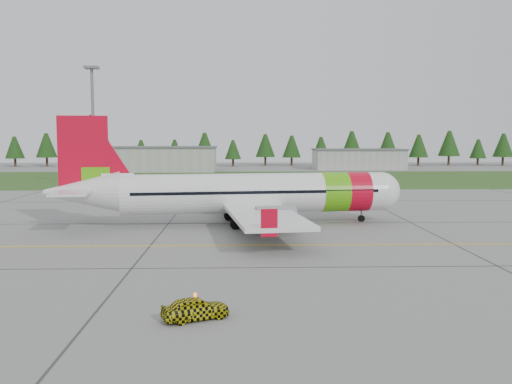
{
  "coord_description": "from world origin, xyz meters",
  "views": [
    {
      "loc": [
        -7.7,
        -37.92,
        8.84
      ],
      "look_at": [
        -6.13,
        16.4,
        3.58
      ],
      "focal_mm": 40.0,
      "sensor_mm": 36.0,
      "label": 1
    }
  ],
  "objects": [
    {
      "name": "floodlight_mast",
      "position": [
        -32.0,
        58.0,
        10.0
      ],
      "size": [
        0.5,
        0.5,
        20.0
      ],
      "primitive_type": "cylinder",
      "color": "slate",
      "rests_on": "ground"
    },
    {
      "name": "service_van",
      "position": [
        -32.26,
        56.91,
        1.97
      ],
      "size": [
        1.73,
        1.69,
        3.93
      ],
      "primitive_type": "imported",
      "rotation": [
        0.0,
        0.0,
        0.35
      ],
      "color": "silver",
      "rests_on": "ground"
    },
    {
      "name": "follow_me_car",
      "position": [
        -9.87,
        -10.88,
        1.65
      ],
      "size": [
        1.57,
        1.67,
        3.31
      ],
      "primitive_type": "imported",
      "rotation": [
        0.0,
        0.0,
        1.99
      ],
      "color": "yellow",
      "rests_on": "ground"
    },
    {
      "name": "grass_strip",
      "position": [
        0.0,
        82.0,
        0.01
      ],
      "size": [
        320.0,
        50.0,
        0.03
      ],
      "primitive_type": "cube",
      "color": "#30561E",
      "rests_on": "ground"
    },
    {
      "name": "ground",
      "position": [
        0.0,
        0.0,
        0.0
      ],
      "size": [
        320.0,
        320.0,
        0.0
      ],
      "primitive_type": "plane",
      "color": "gray",
      "rests_on": "ground"
    },
    {
      "name": "aircraft",
      "position": [
        -7.0,
        19.29,
        3.13
      ],
      "size": [
        35.8,
        33.25,
        10.87
      ],
      "rotation": [
        0.0,
        0.0,
        0.13
      ],
      "color": "white",
      "rests_on": "ground"
    },
    {
      "name": "taxi_guideline",
      "position": [
        0.0,
        8.0,
        0.01
      ],
      "size": [
        120.0,
        0.25,
        0.02
      ],
      "primitive_type": "cube",
      "color": "gold",
      "rests_on": "ground"
    },
    {
      "name": "treeline",
      "position": [
        0.0,
        138.0,
        5.0
      ],
      "size": [
        160.0,
        8.0,
        10.0
      ],
      "primitive_type": null,
      "color": "#1C3F14",
      "rests_on": "ground"
    },
    {
      "name": "hangar_east",
      "position": [
        25.0,
        118.0,
        2.6
      ],
      "size": [
        24.0,
        12.0,
        5.2
      ],
      "primitive_type": "cube",
      "color": "#A8A8A3",
      "rests_on": "ground"
    },
    {
      "name": "hangar_west",
      "position": [
        -30.0,
        110.0,
        3.0
      ],
      "size": [
        32.0,
        14.0,
        6.0
      ],
      "primitive_type": "cube",
      "color": "#A8A8A3",
      "rests_on": "ground"
    }
  ]
}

